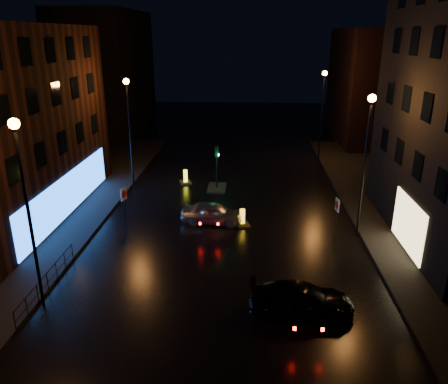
{
  "coord_description": "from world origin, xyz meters",
  "views": [
    {
      "loc": [
        1.25,
        -18.15,
        11.39
      ],
      "look_at": [
        -0.14,
        5.52,
        2.8
      ],
      "focal_mm": 35.0,
      "sensor_mm": 36.0,
      "label": 1
    }
  ],
  "objects": [
    {
      "name": "ground",
      "position": [
        0.0,
        0.0,
        0.0
      ],
      "size": [
        120.0,
        120.0,
        0.0
      ],
      "primitive_type": "plane",
      "color": "black",
      "rests_on": "ground"
    },
    {
      "name": "pavement_left",
      "position": [
        -14.0,
        8.0,
        0.07
      ],
      "size": [
        12.0,
        44.0,
        0.15
      ],
      "primitive_type": "cube",
      "color": "black",
      "rests_on": "ground"
    },
    {
      "name": "pavement_right",
      "position": [
        14.0,
        8.0,
        0.07
      ],
      "size": [
        12.0,
        44.0,
        0.15
      ],
      "primitive_type": "cube",
      "color": "black",
      "rests_on": "ground"
    },
    {
      "name": "building_far_left",
      "position": [
        -16.0,
        35.0,
        7.0
      ],
      "size": [
        8.0,
        16.0,
        14.0
      ],
      "primitive_type": "cube",
      "color": "black",
      "rests_on": "ground"
    },
    {
      "name": "building_far_right",
      "position": [
        15.0,
        32.0,
        6.0
      ],
      "size": [
        8.0,
        14.0,
        12.0
      ],
      "primitive_type": "cube",
      "color": "black",
      "rests_on": "ground"
    },
    {
      "name": "street_lamp_lnear",
      "position": [
        -7.8,
        -2.0,
        5.56
      ],
      "size": [
        0.44,
        0.44,
        8.37
      ],
      "color": "black",
      "rests_on": "ground"
    },
    {
      "name": "street_lamp_lfar",
      "position": [
        -7.8,
        14.0,
        5.56
      ],
      "size": [
        0.44,
        0.44,
        8.37
      ],
      "color": "black",
      "rests_on": "ground"
    },
    {
      "name": "street_lamp_rnear",
      "position": [
        7.8,
        6.0,
        5.56
      ],
      "size": [
        0.44,
        0.44,
        8.37
      ],
      "color": "black",
      "rests_on": "ground"
    },
    {
      "name": "street_lamp_rfar",
      "position": [
        7.8,
        22.0,
        5.56
      ],
      "size": [
        0.44,
        0.44,
        8.37
      ],
      "color": "black",
      "rests_on": "ground"
    },
    {
      "name": "traffic_signal",
      "position": [
        -1.2,
        14.0,
        0.5
      ],
      "size": [
        1.4,
        2.4,
        3.45
      ],
      "color": "black",
      "rests_on": "ground"
    },
    {
      "name": "guard_railing",
      "position": [
        -8.0,
        -1.0,
        0.74
      ],
      "size": [
        0.05,
        6.04,
        1.0
      ],
      "color": "black",
      "rests_on": "ground"
    },
    {
      "name": "silver_hatchback",
      "position": [
        -1.0,
        7.46,
        0.67
      ],
      "size": [
        4.08,
        1.99,
        1.34
      ],
      "primitive_type": "imported",
      "rotation": [
        0.0,
        0.0,
        1.46
      ],
      "color": "#B1B3B9",
      "rests_on": "ground"
    },
    {
      "name": "dark_sedan",
      "position": [
        3.63,
        -1.89,
        0.65
      ],
      "size": [
        4.51,
        1.85,
        1.31
      ],
      "primitive_type": "imported",
      "rotation": [
        0.0,
        0.0,
        1.57
      ],
      "color": "black",
      "rests_on": "ground"
    },
    {
      "name": "bollard_near",
      "position": [
        0.92,
        7.21,
        0.23
      ],
      "size": [
        1.11,
        1.39,
        1.07
      ],
      "rotation": [
        0.0,
        0.0,
        0.27
      ],
      "color": "black",
      "rests_on": "ground"
    },
    {
      "name": "bollard_far",
      "position": [
        -3.84,
        15.19,
        0.24
      ],
      "size": [
        1.21,
        1.47,
        1.1
      ],
      "rotation": [
        0.0,
        0.0,
        0.33
      ],
      "color": "black",
      "rests_on": "ground"
    },
    {
      "name": "road_sign_left",
      "position": [
        -6.5,
        6.95,
        1.8
      ],
      "size": [
        0.24,
        0.57,
        2.4
      ],
      "rotation": [
        0.0,
        0.0,
        -0.33
      ],
      "color": "black",
      "rests_on": "ground"
    },
    {
      "name": "road_sign_right",
      "position": [
        6.5,
        6.02,
        1.76
      ],
      "size": [
        0.15,
        0.57,
        2.34
      ],
      "rotation": [
        0.0,
        0.0,
        3.3
      ],
      "color": "black",
      "rests_on": "ground"
    }
  ]
}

